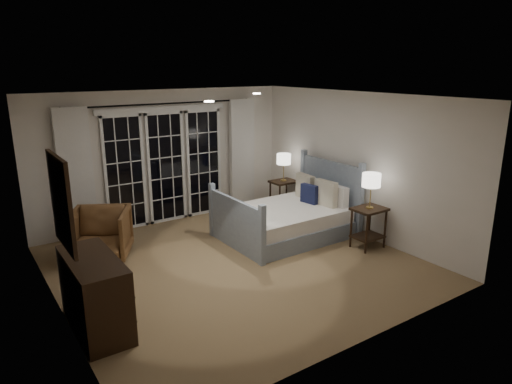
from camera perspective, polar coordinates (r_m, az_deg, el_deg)
floor at (r=7.03m, az=-2.56°, el=-8.99°), size 5.00×5.00×0.00m
ceiling at (r=6.41m, az=-2.83°, el=11.78°), size 5.00×5.00×0.00m
wall_left at (r=5.77m, az=-24.35°, el=-2.72°), size 0.02×5.00×2.50m
wall_right at (r=8.17m, az=12.42°, el=3.40°), size 0.02×5.00×2.50m
wall_back at (r=8.79m, az=-11.33°, el=4.30°), size 5.00×0.02×2.50m
wall_front at (r=4.77m, az=13.40°, el=-5.41°), size 5.00×0.02×2.50m
french_doors at (r=8.78m, az=-11.16°, el=3.24°), size 2.50×0.04×2.20m
curtain_rod at (r=8.56m, az=-11.41°, el=10.77°), size 3.50×0.03×0.03m
curtain_left at (r=8.21m, az=-21.57°, el=2.00°), size 0.55×0.10×2.25m
curtain_right at (r=9.46m, az=-1.77°, el=4.77°), size 0.55×0.10×2.25m
downlight_a at (r=7.35m, az=0.09°, el=12.20°), size 0.12×0.12×0.01m
downlight_b at (r=5.77m, az=-5.88°, el=11.19°), size 0.12×0.12×0.01m
bed at (r=8.07m, az=4.08°, el=-3.31°), size 2.13×1.52×1.24m
nightstand_left at (r=7.71m, az=13.89°, el=-3.59°), size 0.53×0.42×0.68m
nightstand_right at (r=9.35m, az=3.42°, el=0.10°), size 0.50×0.40×0.65m
lamp_left at (r=7.52m, az=14.23°, el=1.39°), size 0.30×0.30×0.58m
lamp_right at (r=9.20m, az=3.49°, el=4.09°), size 0.29×0.29×0.55m
armchair at (r=7.46m, az=-18.90°, el=-5.07°), size 1.17×1.18×0.80m
dresser at (r=5.58m, az=-19.49°, el=-11.88°), size 0.52×1.22×0.87m
mirror at (r=5.14m, az=-23.14°, el=-1.22°), size 0.05×0.85×1.00m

